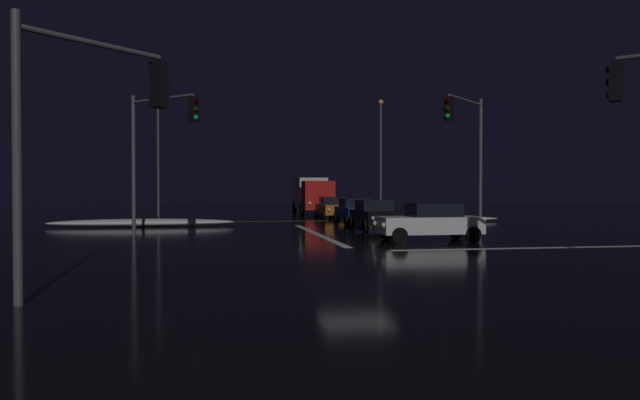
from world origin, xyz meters
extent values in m
cube|color=black|center=(0.00, 0.00, -0.05)|extent=(120.00, 120.00, 0.10)
cube|color=white|center=(0.00, 8.10, 0.00)|extent=(0.35, 13.87, 0.01)
cube|color=yellow|center=(0.00, 19.70, 0.00)|extent=(22.00, 0.15, 0.01)
cube|color=white|center=(8.20, 0.00, 0.00)|extent=(13.87, 0.40, 0.01)
ellipsoid|color=white|center=(-8.90, 15.39, 0.23)|extent=(10.45, 1.50, 0.45)
ellipsoid|color=white|center=(8.90, 17.32, 0.18)|extent=(9.76, 1.50, 0.35)
cube|color=black|center=(3.51, 10.52, 0.67)|extent=(1.80, 4.20, 0.70)
cube|color=black|center=(3.51, 10.72, 1.29)|extent=(1.60, 2.00, 0.55)
cylinder|color=black|center=(4.41, 8.97, 0.32)|extent=(0.22, 0.64, 0.64)
cylinder|color=black|center=(2.61, 8.97, 0.32)|extent=(0.22, 0.64, 0.64)
cylinder|color=black|center=(4.41, 12.07, 0.32)|extent=(0.22, 0.64, 0.64)
cylinder|color=black|center=(2.61, 12.07, 0.32)|extent=(0.22, 0.64, 0.64)
sphere|color=#F9EFC6|center=(4.16, 8.40, 0.72)|extent=(0.22, 0.22, 0.22)
sphere|color=#F9EFC6|center=(2.86, 8.40, 0.72)|extent=(0.22, 0.22, 0.22)
cube|color=navy|center=(3.77, 16.04, 0.67)|extent=(1.80, 4.20, 0.70)
cube|color=black|center=(3.77, 16.24, 1.29)|extent=(1.60, 2.00, 0.55)
cylinder|color=black|center=(4.67, 14.49, 0.32)|extent=(0.22, 0.64, 0.64)
cylinder|color=black|center=(2.87, 14.49, 0.32)|extent=(0.22, 0.64, 0.64)
cylinder|color=black|center=(4.67, 17.59, 0.32)|extent=(0.22, 0.64, 0.64)
cylinder|color=black|center=(2.87, 17.59, 0.32)|extent=(0.22, 0.64, 0.64)
sphere|color=#F9EFC6|center=(4.42, 13.92, 0.72)|extent=(0.22, 0.22, 0.22)
sphere|color=#F9EFC6|center=(3.12, 13.92, 0.72)|extent=(0.22, 0.22, 0.22)
cube|color=#C66014|center=(3.63, 22.72, 0.67)|extent=(1.80, 4.20, 0.70)
cube|color=black|center=(3.63, 22.92, 1.29)|extent=(1.60, 2.00, 0.55)
cylinder|color=black|center=(4.53, 21.17, 0.32)|extent=(0.22, 0.64, 0.64)
cylinder|color=black|center=(2.73, 21.17, 0.32)|extent=(0.22, 0.64, 0.64)
cylinder|color=black|center=(4.53, 24.27, 0.32)|extent=(0.22, 0.64, 0.64)
cylinder|color=black|center=(2.73, 24.27, 0.32)|extent=(0.22, 0.64, 0.64)
sphere|color=#F9EFC6|center=(4.28, 20.60, 0.72)|extent=(0.22, 0.22, 0.22)
sphere|color=#F9EFC6|center=(2.98, 20.60, 0.72)|extent=(0.22, 0.22, 0.22)
cube|color=red|center=(3.40, 27.49, 1.63)|extent=(2.40, 2.20, 2.30)
cube|color=silver|center=(3.40, 31.99, 1.78)|extent=(2.40, 5.00, 2.60)
cylinder|color=black|center=(4.60, 28.09, 0.48)|extent=(0.28, 0.96, 0.96)
cylinder|color=black|center=(2.20, 28.09, 0.48)|extent=(0.28, 0.96, 0.96)
cylinder|color=black|center=(4.60, 32.79, 0.48)|extent=(0.28, 0.96, 0.96)
cylinder|color=black|center=(2.20, 32.79, 0.48)|extent=(0.28, 0.96, 0.96)
sphere|color=#F9EFC6|center=(4.25, 26.34, 1.03)|extent=(0.26, 0.26, 0.26)
sphere|color=#F9EFC6|center=(2.55, 26.34, 1.03)|extent=(0.26, 0.26, 0.26)
cube|color=silver|center=(3.92, 3.47, 0.67)|extent=(4.20, 1.80, 0.70)
cube|color=black|center=(4.12, 3.47, 1.29)|extent=(2.00, 1.60, 0.55)
cylinder|color=black|center=(2.37, 2.57, 0.32)|extent=(0.64, 0.22, 0.64)
cylinder|color=black|center=(2.37, 4.37, 0.32)|extent=(0.64, 0.22, 0.64)
cylinder|color=black|center=(5.47, 2.57, 0.32)|extent=(0.64, 0.22, 0.64)
cylinder|color=black|center=(5.47, 4.37, 0.32)|extent=(0.64, 0.22, 0.64)
sphere|color=#F9EFC6|center=(1.80, 2.82, 0.72)|extent=(0.22, 0.22, 0.22)
sphere|color=#F9EFC6|center=(1.80, 4.12, 0.72)|extent=(0.22, 0.22, 0.22)
cylinder|color=#4C4C51|center=(-8.50, -8.50, 2.75)|extent=(0.18, 0.18, 5.50)
cylinder|color=#4C4C51|center=(-7.32, -7.32, 5.20)|extent=(2.46, 2.46, 0.12)
cube|color=black|center=(-6.13, -6.13, 4.58)|extent=(0.46, 0.46, 1.05)
sphere|color=black|center=(-6.02, -6.02, 4.92)|extent=(0.22, 0.22, 0.22)
sphere|color=black|center=(-6.02, -6.02, 4.58)|extent=(0.22, 0.22, 0.22)
sphere|color=green|center=(-6.02, -6.02, 4.23)|extent=(0.22, 0.22, 0.22)
cube|color=black|center=(5.80, -5.80, 5.06)|extent=(0.46, 0.46, 1.05)
sphere|color=black|center=(5.69, -5.69, 5.40)|extent=(0.22, 0.22, 0.22)
sphere|color=black|center=(5.69, -5.69, 5.06)|extent=(0.22, 0.22, 0.22)
sphere|color=green|center=(5.69, -5.69, 4.71)|extent=(0.22, 0.22, 0.22)
cylinder|color=#4C4C51|center=(8.50, 8.50, 3.36)|extent=(0.18, 0.18, 6.73)
cylinder|color=#4C4C51|center=(7.08, 7.08, 6.43)|extent=(2.93, 2.93, 0.12)
cube|color=black|center=(5.66, 5.66, 5.80)|extent=(0.46, 0.46, 1.05)
sphere|color=black|center=(5.54, 5.54, 6.15)|extent=(0.22, 0.22, 0.22)
sphere|color=black|center=(5.54, 5.54, 5.80)|extent=(0.22, 0.22, 0.22)
sphere|color=green|center=(5.54, 5.54, 5.46)|extent=(0.22, 0.22, 0.22)
cylinder|color=#4C4C51|center=(-8.50, 8.50, 3.22)|extent=(0.18, 0.18, 6.45)
cylinder|color=#4C4C51|center=(-7.11, 7.11, 6.15)|extent=(2.87, 2.87, 0.12)
cube|color=black|center=(-5.72, 5.72, 5.52)|extent=(0.46, 0.46, 1.05)
sphere|color=black|center=(-5.60, 5.60, 5.87)|extent=(0.22, 0.22, 0.22)
sphere|color=black|center=(-5.60, 5.60, 5.52)|extent=(0.22, 0.22, 0.22)
sphere|color=green|center=(-5.60, 5.60, 5.18)|extent=(0.22, 0.22, 0.22)
cylinder|color=#424247|center=(-9.20, 29.70, 4.80)|extent=(0.20, 0.20, 9.60)
sphere|color=#F9AD47|center=(-9.20, 29.70, 9.78)|extent=(0.44, 0.44, 0.44)
cylinder|color=#424247|center=(9.20, 29.70, 4.67)|extent=(0.20, 0.20, 9.34)
sphere|color=#F9AD47|center=(9.20, 29.70, 9.52)|extent=(0.44, 0.44, 0.44)
camera|label=1|loc=(-4.92, -20.67, 2.19)|focal=34.30mm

